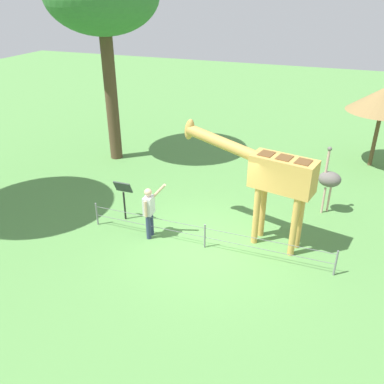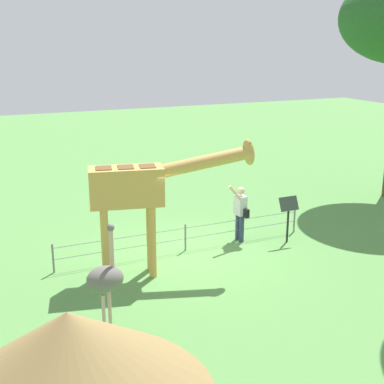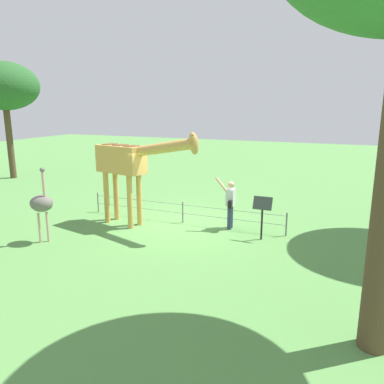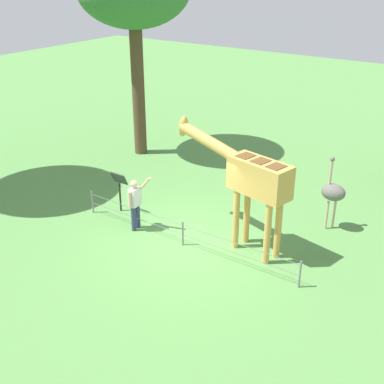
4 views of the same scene
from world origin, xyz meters
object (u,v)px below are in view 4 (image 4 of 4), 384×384
at_px(giraffe, 249,177).
at_px(visitor, 135,202).
at_px(ostrich, 333,192).
at_px(info_sign, 119,183).

height_order(giraffe, visitor, giraffe).
bearing_deg(visitor, giraffe, -163.35).
height_order(giraffe, ostrich, giraffe).
bearing_deg(info_sign, visitor, 152.26).
bearing_deg(visitor, info_sign, -27.74).
bearing_deg(visitor, ostrich, -144.91).
relative_size(giraffe, visitor, 2.30).
bearing_deg(giraffe, ostrich, -123.02).
height_order(ostrich, info_sign, ostrich).
distance_m(giraffe, info_sign, 4.52).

